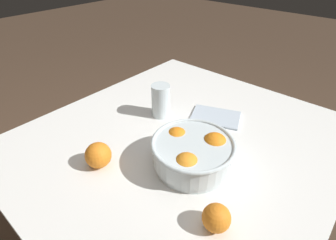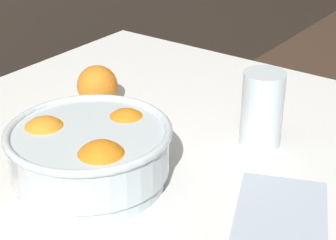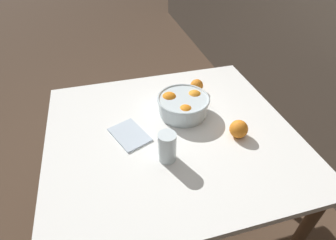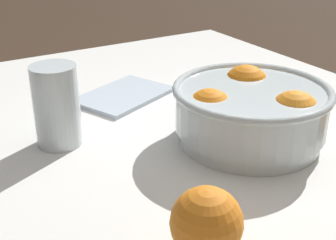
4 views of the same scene
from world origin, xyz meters
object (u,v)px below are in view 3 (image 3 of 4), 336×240
at_px(fruit_bowl, 183,105).
at_px(orange_loose_near_bowl, 239,129).
at_px(juice_glass, 167,148).
at_px(orange_loose_front, 197,86).

height_order(fruit_bowl, orange_loose_near_bowl, fruit_bowl).
bearing_deg(fruit_bowl, orange_loose_near_bowl, 40.45).
xyz_separation_m(fruit_bowl, juice_glass, (0.27, -0.15, 0.00)).
distance_m(juice_glass, orange_loose_near_bowl, 0.34).
distance_m(fruit_bowl, orange_loose_front, 0.22).
xyz_separation_m(fruit_bowl, orange_loose_front, (-0.17, 0.13, -0.02)).
bearing_deg(juice_glass, orange_loose_front, 146.96).
bearing_deg(orange_loose_near_bowl, orange_loose_front, -172.30).
bearing_deg(orange_loose_front, orange_loose_near_bowl, 7.70).
bearing_deg(juice_glass, fruit_bowl, 150.64).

